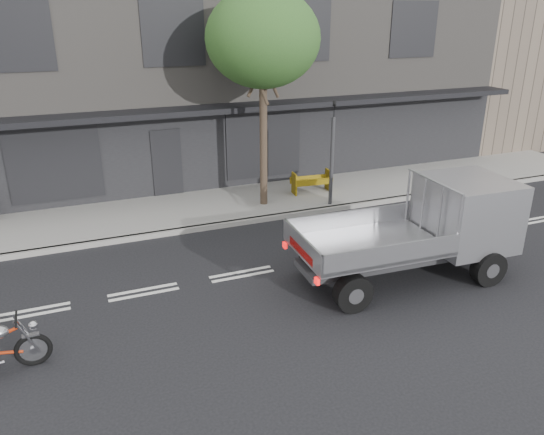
{
  "coord_description": "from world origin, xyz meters",
  "views": [
    {
      "loc": [
        -3.65,
        -11.1,
        6.1
      ],
      "look_at": [
        1.01,
        0.5,
        1.18
      ],
      "focal_mm": 35.0,
      "sensor_mm": 36.0,
      "label": 1
    }
  ],
  "objects_px": {
    "flatbed_ute": "(449,219)",
    "construction_barrier": "(314,183)",
    "street_tree": "(263,39)",
    "traffic_light_pole": "(332,159)"
  },
  "relations": [
    {
      "from": "flatbed_ute",
      "to": "construction_barrier",
      "type": "xyz_separation_m",
      "value": [
        -0.58,
        6.16,
        -0.86
      ]
    },
    {
      "from": "street_tree",
      "to": "construction_barrier",
      "type": "xyz_separation_m",
      "value": [
        1.95,
        0.28,
        -4.74
      ]
    },
    {
      "from": "street_tree",
      "to": "traffic_light_pole",
      "type": "distance_m",
      "value": 4.23
    },
    {
      "from": "street_tree",
      "to": "flatbed_ute",
      "type": "height_order",
      "value": "street_tree"
    },
    {
      "from": "traffic_light_pole",
      "to": "construction_barrier",
      "type": "height_order",
      "value": "traffic_light_pole"
    },
    {
      "from": "flatbed_ute",
      "to": "construction_barrier",
      "type": "distance_m",
      "value": 6.24
    },
    {
      "from": "traffic_light_pole",
      "to": "flatbed_ute",
      "type": "xyz_separation_m",
      "value": [
        0.53,
        -5.03,
        -0.26
      ]
    },
    {
      "from": "street_tree",
      "to": "construction_barrier",
      "type": "distance_m",
      "value": 5.13
    },
    {
      "from": "street_tree",
      "to": "traffic_light_pole",
      "type": "xyz_separation_m",
      "value": [
        2.0,
        -0.85,
        -3.63
      ]
    },
    {
      "from": "flatbed_ute",
      "to": "construction_barrier",
      "type": "relative_size",
      "value": 3.87
    }
  ]
}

